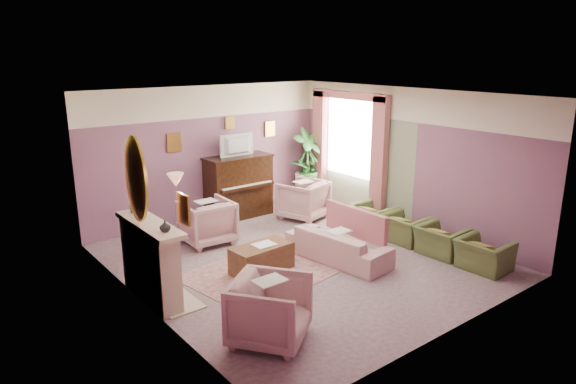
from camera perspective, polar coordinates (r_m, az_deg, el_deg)
floor at (r=8.91m, az=1.28°, el=-7.49°), size 5.50×6.00×0.01m
ceiling at (r=8.24m, az=1.40°, el=10.76°), size 5.50×6.00×0.01m
wall_back at (r=10.90m, az=-8.74°, el=4.28°), size 5.50×0.02×2.80m
wall_front at (r=6.53m, az=18.31°, el=-3.83°), size 5.50×0.02×2.80m
wall_left at (r=7.11m, az=-16.07°, el=-2.10°), size 0.02×6.00×2.80m
wall_right at (r=10.39m, az=13.17°, el=3.51°), size 0.02×6.00×2.80m
picture_rail_band at (r=10.74m, az=-8.95°, el=9.91°), size 5.50×0.01×0.65m
stripe_panel at (r=11.29m, az=7.90°, el=3.01°), size 0.01×3.00×2.15m
fireplace_surround at (r=7.63m, az=-15.06°, el=-7.62°), size 0.30×1.40×1.10m
fireplace_inset at (r=7.72m, az=-14.30°, el=-8.49°), size 0.18×0.72×0.68m
fire_ember at (r=7.81m, az=-13.94°, el=-9.64°), size 0.06×0.54×0.10m
mantel_shelf at (r=7.44m, az=-15.15°, el=-3.52°), size 0.40×1.55×0.07m
hearth at (r=7.92m, az=-13.44°, el=-10.91°), size 0.55×1.50×0.02m
mirror_frame at (r=7.21m, az=-16.55°, el=1.40°), size 0.04×0.72×1.20m
mirror_glass at (r=7.22m, az=-16.36°, el=1.43°), size 0.01×0.60×1.06m
sconce_shade at (r=6.26m, az=-12.38°, el=1.31°), size 0.20×0.20×0.16m
piano at (r=11.05m, az=-5.51°, el=0.54°), size 1.40×0.60×1.30m
piano_keyshelf at (r=10.75m, az=-4.51°, el=0.53°), size 1.30×0.12×0.06m
piano_keys at (r=10.74m, az=-4.52°, el=0.74°), size 1.20×0.08×0.02m
piano_top at (r=10.90m, az=-5.60°, el=3.90°), size 1.45×0.65×0.04m
television at (r=10.80m, az=-5.50°, el=5.37°), size 0.80×0.12×0.48m
print_back_left at (r=10.45m, az=-12.53°, el=5.40°), size 0.30×0.03×0.38m
print_back_right at (r=11.63m, az=-2.02°, el=7.04°), size 0.26×0.03×0.34m
print_back_mid at (r=11.02m, az=-6.49°, el=7.64°), size 0.22×0.03×0.26m
print_left_wall at (r=5.98m, az=-11.54°, el=-1.87°), size 0.03×0.28×0.36m
window_blind at (r=11.32m, az=6.98°, el=6.29°), size 0.03×1.40×1.80m
curtain_left at (r=10.71m, az=10.08°, el=3.48°), size 0.16×0.34×2.60m
curtain_right at (r=11.99m, az=3.54°, el=4.95°), size 0.16×0.34×2.60m
pelmet at (r=11.16m, az=6.83°, el=10.62°), size 0.16×2.20×0.16m
mantel_plant at (r=7.88m, az=-16.76°, el=-1.29°), size 0.16×0.16×0.28m
mantel_vase at (r=6.97m, az=-13.51°, el=-3.73°), size 0.16×0.16×0.16m
area_rug at (r=8.48m, az=-2.27°, el=-8.70°), size 2.74×2.16×0.01m
coffee_table at (r=8.38m, az=-2.94°, el=-7.38°), size 1.03×0.57×0.45m
table_paper at (r=8.32m, az=-2.68°, el=-5.83°), size 0.35×0.28×0.01m
sofa at (r=8.79m, az=5.62°, el=-5.28°), size 0.61×1.84×0.74m
sofa_throw at (r=8.98m, az=7.51°, el=-3.35°), size 0.09×1.40×0.51m
floral_armchair_left at (r=9.63m, az=-9.03°, el=-3.03°), size 0.88×0.88×0.91m
floral_armchair_right at (r=10.91m, az=1.71°, el=-0.64°), size 0.88×0.88×0.91m
floral_armchair_front at (r=6.39m, az=-2.01°, el=-12.68°), size 0.88×0.88×0.91m
olive_chair_a at (r=8.96m, az=20.97°, el=-6.04°), size 0.56×0.80×0.69m
olive_chair_b at (r=9.37m, az=16.71°, el=-4.73°), size 0.56×0.80×0.69m
olive_chair_c at (r=9.83m, az=12.83°, el=-3.51°), size 0.56×0.80×0.69m
olive_chair_d at (r=10.34m, az=9.33°, el=-2.39°), size 0.56×0.80×0.69m
side_table at (r=12.16m, az=2.01°, el=0.52°), size 0.52×0.52×0.70m
side_plant_big at (r=12.04m, az=2.03°, el=2.91°), size 0.30×0.30×0.34m
side_plant_small at (r=12.04m, az=2.78°, el=2.77°), size 0.16×0.16×0.28m
palm_pot at (r=12.12m, az=2.17°, el=-0.41°), size 0.34×0.34×0.34m
palm_plant at (r=11.91m, az=2.21°, el=3.71°), size 0.76×0.76×1.44m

